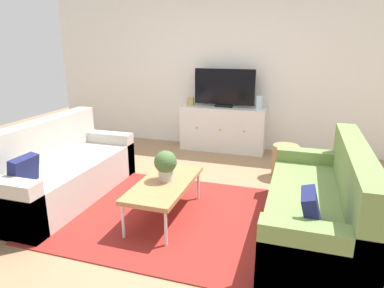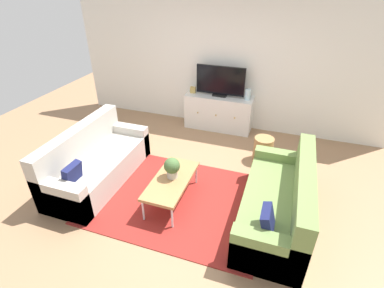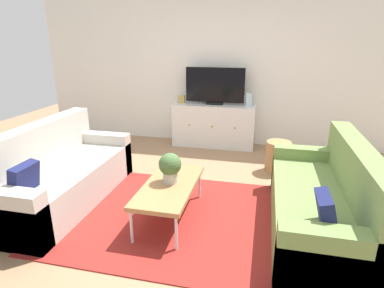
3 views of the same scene
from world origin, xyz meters
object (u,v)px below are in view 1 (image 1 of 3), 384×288
Objects in this scene: potted_plant at (166,164)px; glass_vase at (259,102)px; couch_right_side at (323,208)px; wicker_basket at (285,161)px; tv_console at (223,129)px; couch_left_side at (58,173)px; coffee_table at (164,185)px; flat_screen_tv at (224,88)px; mantel_clock at (190,101)px.

glass_vase is at bearing 75.48° from potted_plant.
couch_right_side is 1.50m from wicker_basket.
potted_plant is at bearing -91.28° from tv_console.
couch_left_side is 2.87m from couch_right_side.
coffee_table is (1.36, -0.08, 0.07)m from couch_left_side.
tv_console is 6.52× the size of glass_vase.
coffee_table is 5.05× the size of glass_vase.
couch_left_side is 3.14m from glass_vase.
glass_vase is (0.57, -0.02, -0.20)m from flat_screen_tv.
tv_console is 0.67m from flat_screen_tv.
flat_screen_tv reaches higher than couch_right_side.
potted_plant is 1.88m from wicker_basket.
glass_vase is (0.62, 2.41, 0.27)m from potted_plant.
couch_right_side reaches higher than potted_plant.
wicker_basket is at bearing -62.40° from glass_vase.
wicker_basket is (-0.41, 1.44, -0.08)m from couch_right_side.
tv_console reaches higher than coffee_table.
flat_screen_tv is 4.64× the size of glass_vase.
mantel_clock is (0.84, 2.37, 0.50)m from couch_left_side.
mantel_clock is at bearing 70.57° from couch_left_side.
glass_vase reaches higher than coffee_table.
coffee_table is at bearing -3.55° from couch_left_side.
tv_console is at bearing 59.35° from couch_left_side.
coffee_table is 2.55m from mantel_clock.
flat_screen_tv reaches higher than tv_console.
coffee_table is 2.58m from glass_vase.
couch_right_side is 1.79× the size of coffee_table.
couch_right_side is 4.39× the size of wicker_basket.
tv_console is at bearing 121.68° from couch_right_side.
flat_screen_tv reaches higher than wicker_basket.
couch_right_side reaches higher than coffee_table.
couch_left_side and couch_right_side have the same top height.
couch_right_side is at bearing -49.40° from mantel_clock.
wicker_basket is at bearing -29.85° from mantel_clock.
flat_screen_tv is 0.60m from glass_vase.
mantel_clock is at bearing 102.09° from potted_plant.
flat_screen_tv is (1.41, 2.39, 0.74)m from couch_left_side.
tv_console is at bearing 88.72° from potted_plant.
couch_right_side is 2.90m from flat_screen_tv.
coffee_table is 3.43× the size of potted_plant.
tv_console is 0.71m from mantel_clock.
potted_plant is at bearing -91.27° from flat_screen_tv.
flat_screen_tv is at bearing 2.01° from mantel_clock.
tv_console is (0.05, 2.46, 0.00)m from coffee_table.
couch_left_side is 1.38× the size of tv_console.
mantel_clock is at bearing 180.00° from glass_vase.
couch_right_side reaches higher than tv_console.
flat_screen_tv is at bearing 121.46° from couch_right_side.
wicker_basket is (1.11, 1.47, -0.35)m from potted_plant.
coffee_table is 0.77× the size of tv_console.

